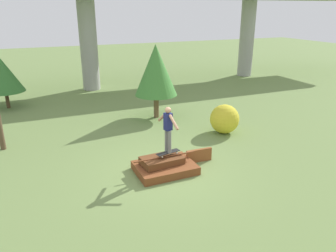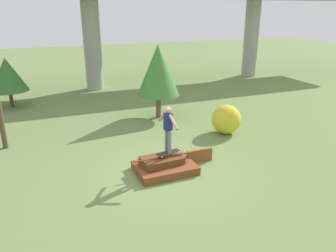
{
  "view_description": "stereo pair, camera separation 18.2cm",
  "coord_description": "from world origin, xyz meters",
  "views": [
    {
      "loc": [
        -3.68,
        -8.91,
        5.08
      ],
      "look_at": [
        0.14,
        0.07,
        1.55
      ],
      "focal_mm": 35.0,
      "sensor_mm": 36.0,
      "label": 1
    },
    {
      "loc": [
        -3.51,
        -8.98,
        5.08
      ],
      "look_at": [
        0.14,
        0.07,
        1.55
      ],
      "focal_mm": 35.0,
      "sensor_mm": 36.0,
      "label": 2
    }
  ],
  "objects": [
    {
      "name": "ground_plane",
      "position": [
        0.0,
        0.0,
        0.0
      ],
      "size": [
        80.0,
        80.0,
        0.0
      ],
      "primitive_type": "plane",
      "color": "olive"
    },
    {
      "name": "scrap_pile",
      "position": [
        -0.02,
        0.01,
        0.2
      ],
      "size": [
        2.12,
        1.42,
        0.56
      ],
      "color": "brown",
      "rests_on": "ground_plane"
    },
    {
      "name": "scrap_plank_loose",
      "position": [
        1.37,
        0.22,
        0.23
      ],
      "size": [
        0.95,
        0.13,
        0.47
      ],
      "color": "brown",
      "rests_on": "ground_plane"
    },
    {
      "name": "skateboard",
      "position": [
        0.14,
        0.07,
        0.63
      ],
      "size": [
        0.86,
        0.38,
        0.09
      ],
      "color": "black",
      "rests_on": "scrap_pile"
    },
    {
      "name": "skater",
      "position": [
        0.14,
        0.07,
        1.52
      ],
      "size": [
        0.29,
        1.11,
        1.53
      ],
      "color": "slate",
      "rests_on": "skateboard"
    },
    {
      "name": "highway_overpass",
      "position": [
        0.0,
        12.66,
        5.46
      ],
      "size": [
        44.0,
        4.02,
        6.27
      ],
      "color": "#9E9E99",
      "rests_on": "ground_plane"
    },
    {
      "name": "tree_behind_left",
      "position": [
        1.8,
        5.45,
        2.32
      ],
      "size": [
        2.02,
        2.02,
        3.53
      ],
      "color": "brown",
      "rests_on": "ground_plane"
    },
    {
      "name": "tree_behind_right",
      "position": [
        -4.98,
        10.07,
        1.76
      ],
      "size": [
        2.0,
        2.0,
        2.64
      ],
      "color": "#4C3823",
      "rests_on": "ground_plane"
    },
    {
      "name": "bush_yellow_flowering",
      "position": [
        3.71,
        2.3,
        0.62
      ],
      "size": [
        1.25,
        1.25,
        1.25
      ],
      "color": "gold",
      "rests_on": "ground_plane"
    }
  ]
}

